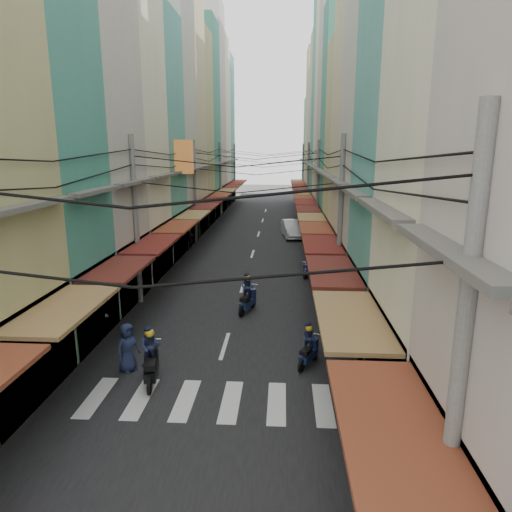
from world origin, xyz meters
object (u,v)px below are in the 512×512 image
at_px(market_umbrella, 431,360).
at_px(traffic_sign, 383,324).
at_px(bicycle, 377,317).
at_px(white_car, 292,237).

relative_size(market_umbrella, traffic_sign, 0.97).
bearing_deg(bicycle, market_umbrella, 173.45).
bearing_deg(white_car, traffic_sign, -91.98).
bearing_deg(market_umbrella, bicycle, 86.42).
xyz_separation_m(bicycle, market_umbrella, (-0.57, -9.11, 2.31)).
height_order(bicycle, market_umbrella, market_umbrella).
bearing_deg(market_umbrella, white_car, 96.01).
bearing_deg(white_car, bicycle, -87.23).
height_order(white_car, bicycle, white_car).
relative_size(white_car, market_umbrella, 2.02).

